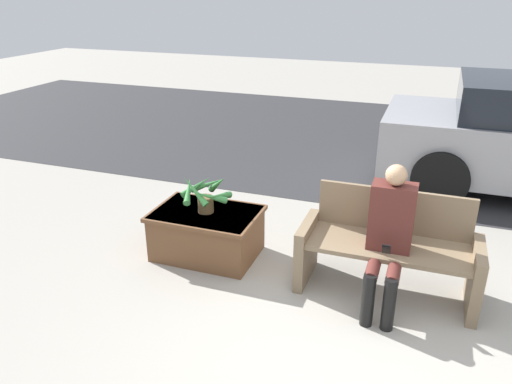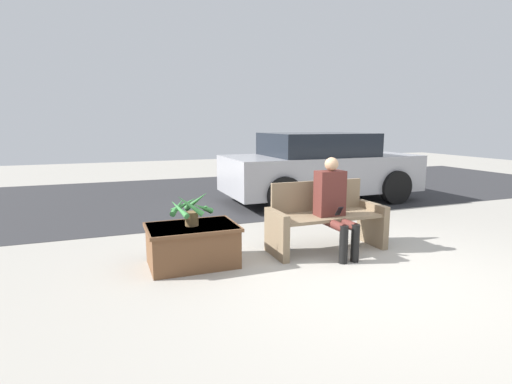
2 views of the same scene
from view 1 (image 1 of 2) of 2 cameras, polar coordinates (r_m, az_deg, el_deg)
The scene contains 6 objects.
ground_plane at distance 3.99m, azimuth 12.21°, elevation -18.20°, with size 30.00×30.00×0.00m, color #9E998E.
road_surface at distance 9.09m, azimuth 17.59°, elevation 5.22°, with size 20.00×6.00×0.01m, color #2D2D30.
bench at distance 4.59m, azimuth 14.90°, elevation -6.29°, with size 1.55×0.59×0.90m.
person_seated at distance 4.29m, azimuth 14.97°, elevation -4.52°, with size 0.37×0.64×1.24m.
planter_box at distance 5.09m, azimuth -5.64°, elevation -4.53°, with size 1.05×0.73×0.48m.
potted_plant at distance 4.91m, azimuth -5.85°, elevation -0.17°, with size 0.53×0.52×0.40m.
Camera 1 is at (0.24, -3.03, 2.59)m, focal length 35.00 mm.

